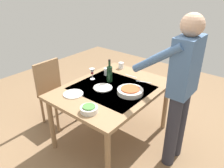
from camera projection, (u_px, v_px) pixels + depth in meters
name	position (u px, v px, depth m)	size (l,w,h in m)	color
ground_plane	(112.00, 136.00, 2.99)	(6.00, 6.00, 0.00)	#846647
dining_table	(112.00, 93.00, 2.68)	(1.38, 1.03, 0.75)	#93704C
chair_near	(53.00, 89.00, 3.10)	(0.40, 0.40, 0.91)	brown
person_server	(181.00, 86.00, 2.23)	(0.42, 0.61, 1.69)	#2D2D38
wine_bottle	(109.00, 74.00, 2.76)	(0.07, 0.07, 0.30)	black
wine_glass_left	(92.00, 72.00, 2.82)	(0.07, 0.07, 0.15)	white
water_cup_near_left	(121.00, 65.00, 3.18)	(0.08, 0.08, 0.09)	silver
water_cup_near_right	(106.00, 72.00, 2.97)	(0.07, 0.07, 0.10)	silver
serving_bowl_pasta	(130.00, 91.00, 2.51)	(0.30, 0.30, 0.07)	silver
side_bowl_salad	(89.00, 109.00, 2.17)	(0.18, 0.18, 0.07)	silver
dinner_plate_near	(103.00, 88.00, 2.64)	(0.23, 0.23, 0.01)	silver
dinner_plate_far	(73.00, 94.00, 2.50)	(0.23, 0.23, 0.01)	silver
table_knife	(144.00, 82.00, 2.79)	(0.01, 0.20, 0.01)	silver
table_fork	(131.00, 76.00, 2.95)	(0.01, 0.18, 0.01)	silver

